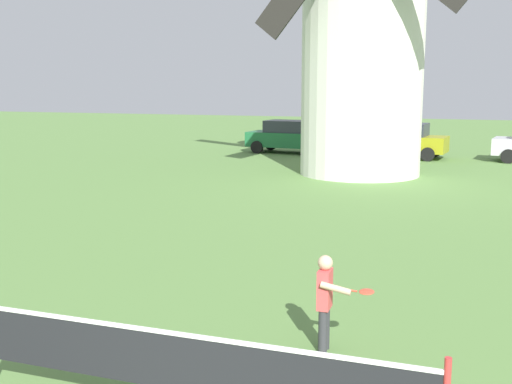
{
  "coord_description": "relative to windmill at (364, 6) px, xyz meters",
  "views": [
    {
      "loc": [
        2.25,
        -2.62,
        3.27
      ],
      "look_at": [
        -0.21,
        4.38,
        2.0
      ],
      "focal_mm": 44.1,
      "sensor_mm": 36.0,
      "label": 1
    }
  ],
  "objects": [
    {
      "name": "windmill",
      "position": [
        0.0,
        0.0,
        0.0
      ],
      "size": [
        7.59,
        5.06,
        12.31
      ],
      "color": "silver",
      "rests_on": "ground_plane"
    },
    {
      "name": "parked_car_mustard",
      "position": [
        0.82,
        5.89,
        -5.19
      ],
      "size": [
        4.15,
        2.22,
        1.56
      ],
      "color": "#999919",
      "rests_on": "ground_plane"
    },
    {
      "name": "tennis_net",
      "position": [
        1.55,
        -17.9,
        -5.32
      ],
      "size": [
        4.75,
        0.06,
        1.1
      ],
      "color": "red",
      "rests_on": "ground_plane"
    },
    {
      "name": "player_far",
      "position": [
        2.38,
        -15.67,
        -5.3
      ],
      "size": [
        0.72,
        0.48,
        1.22
      ],
      "color": "#333338",
      "rests_on": "ground_plane"
    },
    {
      "name": "parked_car_green",
      "position": [
        -4.45,
        6.18,
        -5.19
      ],
      "size": [
        4.19,
        2.17,
        1.56
      ],
      "color": "#1E6638",
      "rests_on": "ground_plane"
    }
  ]
}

